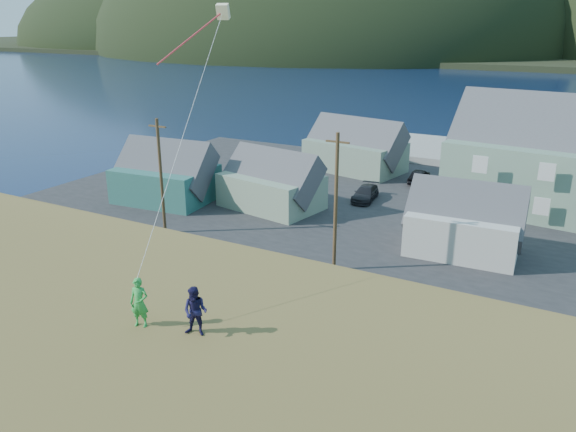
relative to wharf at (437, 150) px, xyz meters
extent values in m
plane|color=#0A1638|center=(6.00, -40.00, -0.45)|extent=(900.00, 900.00, 0.00)
cube|color=#4C3D19|center=(6.00, -42.00, -0.40)|extent=(110.00, 8.00, 0.10)
cube|color=#28282B|center=(6.00, -23.00, -0.39)|extent=(72.00, 36.00, 0.12)
cube|color=gray|center=(0.00, 0.00, 0.00)|extent=(26.00, 14.00, 0.90)
ellipsoid|color=black|center=(-214.00, 240.00, 1.55)|extent=(240.00, 216.00, 108.00)
ellipsoid|color=black|center=(-114.00, 220.00, 1.55)|extent=(260.00, 234.00, 143.00)
ellipsoid|color=black|center=(-14.00, 260.00, 1.55)|extent=(200.00, 180.00, 100.00)
cube|color=#2A635E|center=(-17.04, -31.82, 1.24)|extent=(8.88, 6.97, 3.14)
cube|color=#47474C|center=(-17.04, -31.82, 3.64)|extent=(9.35, 6.79, 6.04)
cube|color=gray|center=(-7.39, -28.99, 1.16)|extent=(9.25, 6.99, 2.99)
cube|color=#47474C|center=(-7.39, -28.99, 3.40)|extent=(9.72, 6.92, 5.44)
cube|color=beige|center=(9.87, -31.26, 1.17)|extent=(7.80, 5.77, 3.01)
cube|color=#47474C|center=(9.87, -31.26, 3.43)|extent=(8.30, 5.71, 5.29)
cube|color=slate|center=(-5.86, -13.18, 1.31)|extent=(11.24, 8.04, 3.27)
cube|color=#47474C|center=(-5.86, -13.18, 3.86)|extent=(11.71, 8.07, 6.06)
cylinder|color=#47331E|center=(-11.61, -38.50, 4.19)|extent=(0.24, 0.24, 9.03)
cylinder|color=#47331E|center=(2.99, -38.50, 4.33)|extent=(0.24, 0.24, 9.32)
imported|color=maroon|center=(-14.32, -20.95, 0.46)|extent=(2.06, 4.72, 1.58)
imported|color=black|center=(1.95, -14.82, 0.40)|extent=(1.93, 4.34, 1.45)
imported|color=black|center=(-0.78, -23.01, 0.32)|extent=(2.31, 4.66, 1.30)
imported|color=gray|center=(-12.86, -17.22, 0.40)|extent=(2.02, 4.59, 1.47)
imported|color=#394B90|center=(10.61, -14.84, 0.32)|extent=(1.70, 4.06, 1.31)
imported|color=silver|center=(-8.81, -23.18, 0.39)|extent=(1.85, 4.48, 1.44)
imported|color=navy|center=(5.26, -20.89, 0.40)|extent=(2.05, 4.39, 1.45)
imported|color=green|center=(5.63, -59.20, 7.54)|extent=(0.67, 0.54, 1.58)
imported|color=#19163D|center=(7.43, -58.80, 7.52)|extent=(0.87, 0.75, 1.54)
cube|color=#FEF4C1|center=(3.99, -51.88, 15.88)|extent=(0.55, 0.54, 0.60)
cylinder|color=#E03B42|center=(3.39, -53.13, 14.98)|extent=(0.06, 0.06, 3.31)
cylinder|color=white|center=(4.81, -55.54, 12.10)|extent=(0.02, 0.02, 10.64)
camera|label=1|loc=(16.78, -70.30, 15.59)|focal=35.00mm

